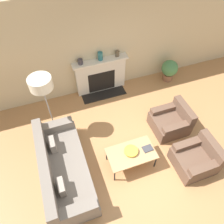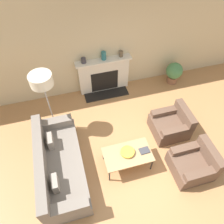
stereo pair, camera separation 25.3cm
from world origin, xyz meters
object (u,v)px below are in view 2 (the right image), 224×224
Objects in this scene: bowl at (127,152)px; potted_plant at (174,72)px; armchair_near at (194,164)px; floor_lamp at (42,83)px; couch at (58,165)px; mantel_vase_center_left at (104,56)px; mantel_vase_left at (84,60)px; mantel_vase_center_right at (121,54)px; fireplace at (104,75)px; armchair_far at (171,125)px; coffee_table at (128,155)px; book at (144,151)px.

potted_plant is (2.32, 2.35, -0.09)m from bowl.
floor_lamp reaches higher than armchair_near.
couch is 9.96× the size of mantel_vase_center_left.
mantel_vase_center_left is at bearing 0.00° from mantel_vase_left.
armchair_near is 2.81× the size of bowl.
armchair_near is 5.37× the size of mantel_vase_center_right.
fireplace reaches higher than armchair_far.
armchair_far reaches higher than potted_plant.
mantel_vase_center_left reaches higher than coffee_table.
coffee_table is 3.33m from potted_plant.
mantel_vase_center_right is at bearing 0.00° from mantel_vase_center_left.
coffee_table is at bearing -98.82° from couch.
book is (1.93, -0.26, 0.17)m from couch.
book is at bearing -117.01° from armchair_near.
floor_lamp is 2.52× the size of potted_plant.
armchair_near is 3.42m from mantel_vase_center_right.
coffee_table is at bearing 174.12° from book.
mantel_vase_left is (-0.42, 2.64, 0.68)m from bowl.
armchair_far is 0.50× the size of floor_lamp.
potted_plant is at bearing -6.05° from mantel_vase_left.
mantel_vase_center_left is 1.41× the size of mantel_vase_center_right.
fireplace reaches higher than bowl.
bowl is (-1.40, 0.57, 0.22)m from armchair_near.
mantel_vase_left reaches higher than coffee_table.
fireplace is at bearing 87.08° from coffee_table.
bowl is 2.74m from mantel_vase_center_left.
mantel_vase_center_left reaches higher than armchair_far.
fireplace is 2.28× the size of potted_plant.
armchair_far is 2.89m from mantel_vase_left.
floor_lamp is at bearing -1.46° from couch.
coffee_table is 3.44× the size of bowl.
potted_plant is (0.92, 2.92, 0.12)m from armchair_near.
potted_plant is (0.92, 1.78, 0.12)m from armchair_far.
mantel_vase_left is at bearing 98.74° from coffee_table.
armchair_near is 3.07m from potted_plant.
fireplace is at bearing -1.54° from mantel_vase_left.
couch reaches higher than bowl.
mantel_vase_center_left is 2.33m from potted_plant.
bowl is 0.39m from book.
book is 2.90m from mantel_vase_left.
couch is at bearing -150.93° from potted_plant.
mantel_vase_center_right is 1.87m from potted_plant.
book is 0.99× the size of mantel_vase_center_left.
mantel_vase_left is at bearing 178.46° from fireplace.
mantel_vase_center_left is at bearing 172.38° from potted_plant.
mantel_vase_center_left is (-1.25, 3.21, 0.94)m from armchair_near.
armchair_near is at bearing -29.35° from book.
armchair_far is at bearing -70.11° from mantel_vase_center_right.
armchair_far is 3.84× the size of book.
armchair_near and armchair_far have the same top height.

